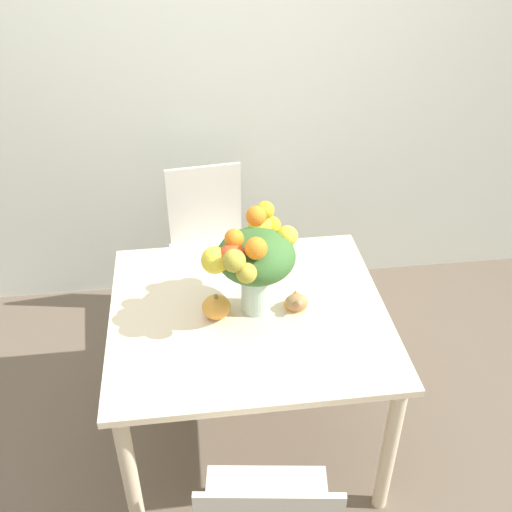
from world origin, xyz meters
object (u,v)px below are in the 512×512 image
(turkey_figurine, at_px, (296,300))
(flower_vase, at_px, (254,258))
(pumpkin, at_px, (216,307))
(dining_chair_near_window, at_px, (210,250))

(turkey_figurine, bearing_deg, flower_vase, 177.06)
(pumpkin, height_order, dining_chair_near_window, dining_chair_near_window)
(pumpkin, bearing_deg, turkey_figurine, 2.35)
(pumpkin, xyz_separation_m, dining_chair_near_window, (0.02, 0.85, -0.30))
(pumpkin, bearing_deg, flower_vase, 8.19)
(turkey_figurine, relative_size, dining_chair_near_window, 0.14)
(flower_vase, distance_m, turkey_figurine, 0.27)
(turkey_figurine, distance_m, dining_chair_near_window, 0.93)
(flower_vase, relative_size, turkey_figurine, 3.68)
(pumpkin, distance_m, dining_chair_near_window, 0.90)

